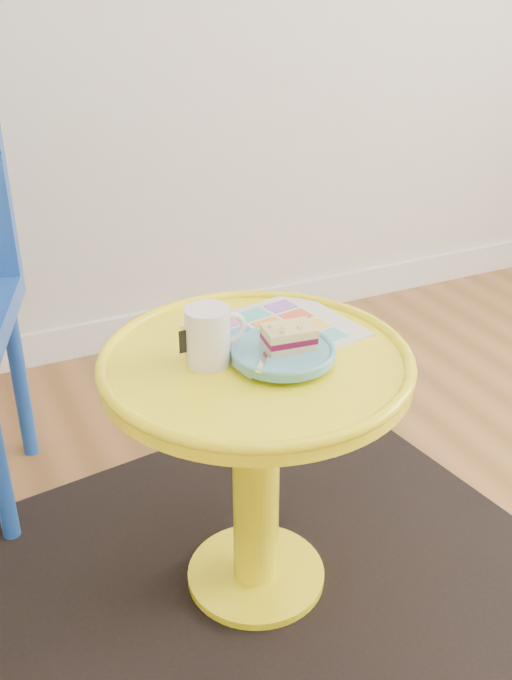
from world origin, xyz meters
name	(u,v)px	position (x,y,z in m)	size (l,w,h in m)	color
rug	(256,578)	(-0.34, 0.78, 0.00)	(1.30, 1.10, 0.01)	black
side_table	(256,428)	(-0.34, 0.78, 0.41)	(0.60, 0.60, 0.57)	yellow
newspaper	(277,330)	(-0.25, 0.87, 0.57)	(0.30, 0.26, 0.01)	silver
mug	(209,334)	(-0.42, 0.81, 0.63)	(0.12, 0.09, 0.11)	white
plate	(283,353)	(-0.30, 0.75, 0.59)	(0.20, 0.20, 0.02)	#549EB2
cake_slice	(289,337)	(-0.28, 0.75, 0.62)	(0.10, 0.07, 0.04)	#D3BC8C
fork	(267,352)	(-0.33, 0.75, 0.60)	(0.10, 0.12, 0.00)	silver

